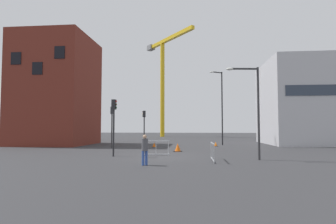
{
  "coord_description": "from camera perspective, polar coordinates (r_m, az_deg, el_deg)",
  "views": [
    {
      "loc": [
        2.31,
        -19.03,
        2.02
      ],
      "look_at": [
        0.0,
        5.13,
        3.37
      ],
      "focal_mm": 29.26,
      "sensor_mm": 36.0,
      "label": 1
    }
  ],
  "objects": [
    {
      "name": "traffic_cone_on_verge",
      "position": [
        27.97,
        -2.89,
        -6.87
      ],
      "size": [
        0.47,
        0.47,
        0.48
      ],
      "color": "black",
      "rests_on": "ground"
    },
    {
      "name": "office_block",
      "position": [
        36.86,
        26.78,
        1.72
      ],
      "size": [
        9.52,
        10.29,
        9.9
      ],
      "color": "#B7B7BC",
      "rests_on": "ground"
    },
    {
      "name": "ground",
      "position": [
        19.28,
        -1.47,
        -9.2
      ],
      "size": [
        160.0,
        160.0,
        0.0
      ],
      "primitive_type": "plane",
      "color": "#333335"
    },
    {
      "name": "construction_crane",
      "position": [
        58.83,
        -0.99,
        8.5
      ],
      "size": [
        11.02,
        13.5,
        20.85
      ],
      "color": "gold",
      "rests_on": "ground"
    },
    {
      "name": "brick_building",
      "position": [
        34.67,
        -22.1,
        4.08
      ],
      "size": [
        7.84,
        8.3,
        12.52
      ],
      "color": "maroon",
      "rests_on": "ground"
    },
    {
      "name": "streetlamp_tall",
      "position": [
        31.45,
        10.95,
        1.93
      ],
      "size": [
        1.47,
        0.93,
        8.3
      ],
      "color": "black",
      "rests_on": "ground"
    },
    {
      "name": "traffic_light_far",
      "position": [
        29.91,
        -4.99,
        -2.11
      ],
      "size": [
        0.39,
        0.3,
        3.81
      ],
      "color": "#232326",
      "rests_on": "ground"
    },
    {
      "name": "safety_barrier_left_run",
      "position": [
        16.73,
        9.26,
        -8.14
      ],
      "size": [
        0.1,
        2.4,
        1.08
      ],
      "color": "#9EA0A5",
      "rests_on": "ground"
    },
    {
      "name": "traffic_cone_striped",
      "position": [
        22.96,
        2.04,
        -7.43
      ],
      "size": [
        0.68,
        0.68,
        0.68
      ],
      "color": "black",
      "rests_on": "ground"
    },
    {
      "name": "pedestrian_walking",
      "position": [
        14.72,
        -4.87,
        -7.4
      ],
      "size": [
        0.34,
        0.34,
        1.62
      ],
      "color": "#33519E",
      "rests_on": "ground"
    },
    {
      "name": "safety_barrier_front",
      "position": [
        19.68,
        -2.52,
        -7.43
      ],
      "size": [
        1.95,
        0.29,
        1.08
      ],
      "color": "#B2B5BA",
      "rests_on": "ground"
    },
    {
      "name": "traffic_light_island",
      "position": [
        19.42,
        -11.21,
        -1.24
      ],
      "size": [
        0.38,
        0.28,
        3.95
      ],
      "color": "#232326",
      "rests_on": "ground"
    },
    {
      "name": "traffic_light_corner",
      "position": [
        27.33,
        -11.59,
        -1.7
      ],
      "size": [
        0.39,
        0.28,
        4.01
      ],
      "color": "#2D2D30",
      "rests_on": "ground"
    },
    {
      "name": "traffic_cone_by_barrier",
      "position": [
        29.65,
        9.9,
        -6.62
      ],
      "size": [
        0.47,
        0.47,
        0.48
      ],
      "color": "black",
      "rests_on": "ground"
    },
    {
      "name": "streetlamp_short",
      "position": [
        17.88,
        17.37,
        1.84
      ],
      "size": [
        2.05,
        0.4,
        5.78
      ],
      "color": "#2D2D30",
      "rests_on": "ground"
    }
  ]
}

